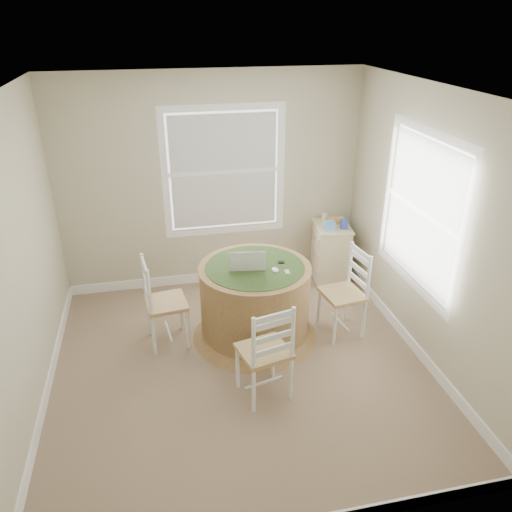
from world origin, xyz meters
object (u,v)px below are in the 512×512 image
object	(u,v)px
chair_right	(343,294)
round_table	(255,299)
chair_left	(166,302)
corner_chest	(330,253)
chair_near	(264,351)
laptop	(247,264)

from	to	relation	value
chair_right	round_table	bearing A→B (deg)	-106.37
round_table	chair_left	xyz separation A→B (m)	(-0.91, 0.08, 0.03)
round_table	corner_chest	world-z (taller)	round_table
chair_right	chair_near	bearing A→B (deg)	-60.96
corner_chest	chair_near	bearing A→B (deg)	-116.84
round_table	laptop	world-z (taller)	laptop
chair_right	corner_chest	world-z (taller)	chair_right
chair_right	laptop	distance (m)	1.08
chair_near	laptop	size ratio (longest dim) A/B	2.35
round_table	chair_right	world-z (taller)	chair_right
chair_near	laptop	xyz separation A→B (m)	(0.03, 0.92, 0.39)
chair_right	corner_chest	bearing A→B (deg)	158.17
chair_right	chair_left	bearing A→B (deg)	-104.87
chair_right	corner_chest	xyz separation A→B (m)	(0.28, 1.16, -0.09)
chair_left	laptop	bearing A→B (deg)	-102.32
corner_chest	chair_right	bearing A→B (deg)	-96.44
chair_left	round_table	bearing A→B (deg)	-102.31
chair_near	laptop	bearing A→B (deg)	-105.55
corner_chest	round_table	bearing A→B (deg)	-132.28
corner_chest	chair_left	bearing A→B (deg)	-148.75
round_table	chair_left	distance (m)	0.92
chair_near	chair_right	xyz separation A→B (m)	(1.03, 0.78, 0.00)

